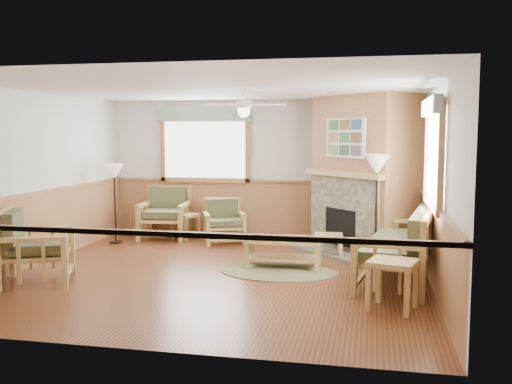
% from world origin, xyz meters
% --- Properties ---
extents(floor, '(6.00, 6.00, 0.01)m').
position_xyz_m(floor, '(0.00, 0.00, -0.01)').
color(floor, brown).
rests_on(floor, ground).
extents(ceiling, '(6.00, 6.00, 0.01)m').
position_xyz_m(ceiling, '(0.00, 0.00, 2.70)').
color(ceiling, white).
rests_on(ceiling, floor).
extents(wall_back, '(6.00, 0.02, 2.70)m').
position_xyz_m(wall_back, '(0.00, 3.00, 1.35)').
color(wall_back, silver).
rests_on(wall_back, floor).
extents(wall_front, '(6.00, 0.02, 2.70)m').
position_xyz_m(wall_front, '(0.00, -3.00, 1.35)').
color(wall_front, silver).
rests_on(wall_front, floor).
extents(wall_left, '(0.02, 6.00, 2.70)m').
position_xyz_m(wall_left, '(-3.00, 0.00, 1.35)').
color(wall_left, silver).
rests_on(wall_left, floor).
extents(wall_right, '(0.02, 6.00, 2.70)m').
position_xyz_m(wall_right, '(3.00, 0.00, 1.35)').
color(wall_right, silver).
rests_on(wall_right, floor).
extents(wainscot, '(6.00, 6.00, 1.10)m').
position_xyz_m(wainscot, '(0.00, 0.00, 0.55)').
color(wainscot, '#9E6A40').
rests_on(wainscot, floor).
extents(fireplace, '(3.11, 3.11, 2.70)m').
position_xyz_m(fireplace, '(2.05, 2.05, 1.35)').
color(fireplace, '#9E6A40').
rests_on(fireplace, floor).
extents(window_back, '(1.90, 0.16, 1.50)m').
position_xyz_m(window_back, '(-1.10, 2.96, 2.53)').
color(window_back, white).
rests_on(window_back, wall_back).
extents(window_right, '(0.16, 1.90, 1.50)m').
position_xyz_m(window_right, '(2.96, -0.20, 2.53)').
color(window_right, white).
rests_on(window_right, wall_right).
extents(ceiling_fan, '(1.59, 1.59, 0.36)m').
position_xyz_m(ceiling_fan, '(0.30, 0.30, 2.66)').
color(ceiling_fan, white).
rests_on(ceiling_fan, ceiling).
extents(sofa, '(2.33, 1.26, 1.02)m').
position_xyz_m(sofa, '(2.55, 0.19, 0.51)').
color(sofa, tan).
rests_on(sofa, floor).
extents(armchair_back_left, '(0.98, 0.98, 1.01)m').
position_xyz_m(armchair_back_left, '(-1.80, 2.53, 0.50)').
color(armchair_back_left, tan).
rests_on(armchair_back_left, floor).
extents(armchair_back_right, '(0.95, 0.95, 0.82)m').
position_xyz_m(armchair_back_right, '(-0.55, 2.33, 0.41)').
color(armchair_back_right, tan).
rests_on(armchair_back_right, floor).
extents(armchair_left, '(1.19, 1.19, 1.02)m').
position_xyz_m(armchair_left, '(-2.35, -0.97, 0.51)').
color(armchair_left, tan).
rests_on(armchair_left, floor).
extents(coffee_table, '(1.17, 0.61, 0.46)m').
position_xyz_m(coffee_table, '(0.85, 0.62, 0.23)').
color(coffee_table, tan).
rests_on(coffee_table, floor).
extents(end_table_chairs, '(0.58, 0.57, 0.50)m').
position_xyz_m(end_table_chairs, '(-1.39, 2.55, 0.25)').
color(end_table_chairs, tan).
rests_on(end_table_chairs, floor).
extents(end_table_sofa, '(0.65, 0.63, 0.59)m').
position_xyz_m(end_table_sofa, '(2.43, -1.24, 0.30)').
color(end_table_sofa, tan).
rests_on(end_table_sofa, floor).
extents(footstool, '(0.50, 0.50, 0.40)m').
position_xyz_m(footstool, '(1.48, 1.39, 0.20)').
color(footstool, tan).
rests_on(footstool, floor).
extents(braided_rug, '(2.27, 2.27, 0.01)m').
position_xyz_m(braided_rug, '(0.82, 0.29, 0.01)').
color(braided_rug, brown).
rests_on(braided_rug, floor).
extents(floor_lamp_left, '(0.35, 0.35, 1.49)m').
position_xyz_m(floor_lamp_left, '(-2.55, 1.92, 0.75)').
color(floor_lamp_left, black).
rests_on(floor_lamp_left, floor).
extents(floor_lamp_right, '(0.47, 0.47, 1.75)m').
position_xyz_m(floor_lamp_right, '(2.24, 1.06, 0.87)').
color(floor_lamp_right, black).
rests_on(floor_lamp_right, floor).
extents(book_red, '(0.25, 0.32, 0.03)m').
position_xyz_m(book_red, '(1.00, 0.57, 0.49)').
color(book_red, maroon).
rests_on(book_red, coffee_table).
extents(book_dark, '(0.25, 0.30, 0.03)m').
position_xyz_m(book_dark, '(0.70, 0.69, 0.49)').
color(book_dark, black).
rests_on(book_dark, coffee_table).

